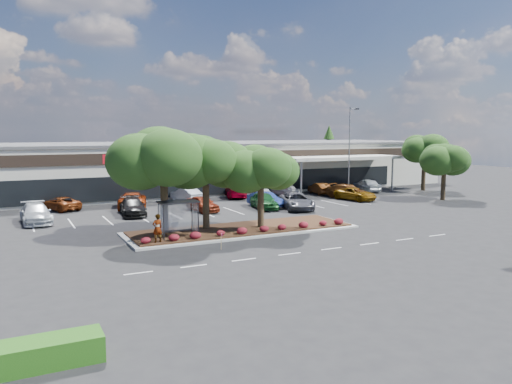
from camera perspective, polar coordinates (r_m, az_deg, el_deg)
name	(u,v)px	position (r m, az deg, el deg)	size (l,w,h in m)	color
ground	(290,238)	(36.43, 3.92, -5.31)	(160.00, 160.00, 0.00)	black
retail_store	(160,166)	(67.22, -10.88, 2.90)	(80.40, 25.20, 6.25)	beige
landscape_island	(242,230)	(38.96, -1.62, -4.31)	(18.00, 6.00, 0.26)	#ACACA6
lane_markings	(231,217)	(45.49, -2.93, -2.84)	(33.12, 20.06, 0.01)	silver
shrub_row	(254,229)	(37.03, -0.24, -4.29)	(17.00, 0.80, 0.50)	maroon
bus_shelter	(178,209)	(35.64, -8.95, -1.88)	(2.75, 1.55, 2.59)	black
island_tree_west	(164,180)	(36.74, -10.49, 1.33)	(7.20, 7.20, 7.89)	#193E12
island_tree_mid	(206,181)	(38.53, -5.77, 1.24)	(6.60, 6.60, 7.32)	#193E12
island_tree_east	(261,186)	(38.83, 0.55, 0.72)	(5.80, 5.80, 6.50)	#193E12
hedge_south_west	(23,357)	(18.60, -25.07, -16.68)	(5.00, 1.30, 0.90)	#1A4D10
tree_east_near	(444,171)	(60.17, 20.68, 2.22)	(5.60, 5.60, 6.51)	#193E12
tree_east_far	(424,162)	(69.26, 18.65, 3.32)	(6.40, 6.40, 7.62)	#193E12
conifer_north_east	(329,150)	(91.11, 8.32, 4.81)	(3.96, 3.96, 9.00)	#193E12
person_waiting	(157,228)	(34.40, -11.21, -4.07)	(0.71, 0.46, 1.94)	#594C47
light_pole	(350,158)	(59.00, 10.68, 3.86)	(1.43, 0.67, 10.54)	#ACACA6
survey_stake	(221,239)	(32.85, -3.98, -5.42)	(0.07, 0.14, 1.08)	#A08253
car_0	(36,213)	(46.18, -23.86, -2.26)	(2.30, 5.67, 1.64)	#A8AFB5
car_1	(133,207)	(47.59, -13.91, -1.66)	(2.18, 5.36, 1.55)	black
car_3	(203,204)	(48.65, -6.13, -1.34)	(1.79, 4.46, 1.52)	maroon
car_4	(266,200)	(51.22, 1.10, -0.89)	(1.60, 4.59, 1.51)	navy
car_5	(264,201)	(50.02, 0.92, -1.00)	(1.95, 4.86, 1.66)	#174D20
car_6	(296,201)	(49.95, 4.65, -1.06)	(2.67, 5.79, 1.61)	#4E4E55
car_7	(355,194)	(57.40, 11.30, -0.24)	(2.32, 5.03, 1.40)	#774B07
car_8	(348,191)	(58.92, 10.47, 0.06)	(2.24, 5.52, 1.60)	brown
car_9	(60,203)	(52.85, -21.47, -1.23)	(2.21, 4.80, 1.33)	maroon
car_10	(132,200)	(51.99, -13.95, -0.92)	(2.69, 5.83, 1.62)	maroon
car_12	(186,195)	(56.01, -8.01, -0.29)	(1.59, 4.56, 1.50)	silver
car_13	(263,194)	(55.82, 0.82, -0.23)	(1.82, 4.52, 1.54)	#B6BDC2
car_14	(235,191)	(58.64, -2.40, 0.13)	(2.22, 5.46, 1.59)	maroon
car_15	(284,190)	(60.65, 3.27, 0.26)	(1.64, 4.08, 1.39)	silver
car_16	(320,188)	(62.51, 7.28, 0.41)	(1.47, 4.21, 1.39)	#623010
car_17	(366,185)	(65.93, 12.51, 0.77)	(2.01, 4.99, 1.70)	silver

